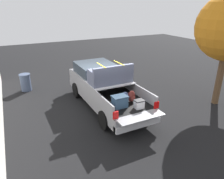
# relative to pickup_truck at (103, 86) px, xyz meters

# --- Properties ---
(ground_plane) EXTENTS (40.00, 40.00, 0.00)m
(ground_plane) POSITION_rel_pickup_truck_xyz_m (-0.36, -0.00, -0.95)
(ground_plane) COLOR black
(pickup_truck) EXTENTS (6.05, 2.06, 2.23)m
(pickup_truck) POSITION_rel_pickup_truck_xyz_m (0.00, 0.00, 0.00)
(pickup_truck) COLOR gray
(pickup_truck) RESTS_ON ground_plane
(trash_can) EXTENTS (0.60, 0.60, 0.98)m
(trash_can) POSITION_rel_pickup_truck_xyz_m (3.55, 3.21, -0.45)
(trash_can) COLOR #3F4C66
(trash_can) RESTS_ON ground_plane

